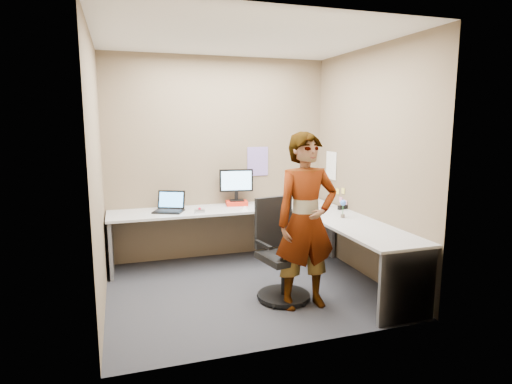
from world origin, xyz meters
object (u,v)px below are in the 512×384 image
object	(u,v)px
desk	(272,227)
monitor	(236,182)
office_chair	(281,259)
person	(306,221)

from	to	relation	value
desk	monitor	world-z (taller)	monitor
office_chair	desk	bearing A→B (deg)	66.47
monitor	person	size ratio (longest dim) A/B	0.26
desk	monitor	distance (m)	0.91
desk	person	world-z (taller)	person
monitor	person	bearing A→B (deg)	-73.84
person	monitor	bearing A→B (deg)	97.56
desk	monitor	size ratio (longest dim) A/B	6.58
desk	person	distance (m)	1.03
person	office_chair	bearing A→B (deg)	121.37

